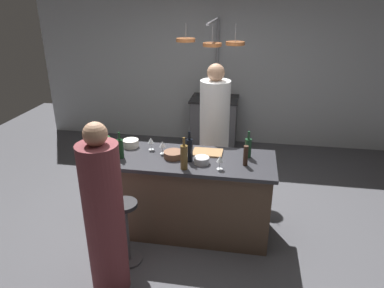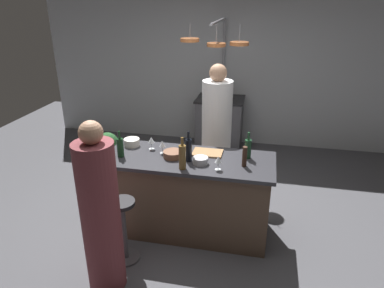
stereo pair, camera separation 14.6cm
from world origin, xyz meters
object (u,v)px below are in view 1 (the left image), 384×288
Objects in this scene: guest_left at (105,218)px; mixing_bowl_wooden at (173,155)px; potted_plant at (103,148)px; mixing_bowl_ceramic at (131,143)px; bar_stool_left at (126,229)px; wine_glass_near_right_guest at (162,145)px; chef at (214,138)px; wine_bottle_amber at (184,157)px; stove_range at (214,123)px; wine_bottle_red at (120,148)px; wine_bottle_green at (248,147)px; pepper_mill at (246,156)px; wine_glass_near_left_guest at (151,141)px; wine_bottle_dark at (189,150)px; mixing_bowl_steel at (202,160)px; cutting_board at (208,152)px; wine_glass_by_chef at (220,160)px.

guest_left is 1.05m from mixing_bowl_wooden.
guest_left is at bearing -65.93° from potted_plant.
mixing_bowl_ceramic is (-0.54, 0.21, 0.01)m from mixing_bowl_wooden.
mixing_bowl_ceramic is at bearing -53.14° from potted_plant.
bar_stool_left is 4.66× the size of wine_glass_near_right_guest.
wine_glass_near_right_guest reaches higher than mixing_bowl_ceramic.
guest_left is at bearing -112.25° from chef.
chef is 1.12m from wine_bottle_amber.
bar_stool_left reaches higher than potted_plant.
wine_glass_near_right_guest reaches higher than stove_range.
wine_bottle_red is at bearing -91.85° from mixing_bowl_ceramic.
wine_bottle_green is (1.16, 1.11, 0.27)m from guest_left.
wine_glass_near_left_guest is at bearing 168.50° from pepper_mill.
wine_bottle_red is at bearing -176.51° from wine_bottle_dark.
wine_bottle_green is 1.39× the size of mixing_bowl_wooden.
stove_range is 0.56× the size of guest_left.
mixing_bowl_steel is (0.13, -0.04, -0.09)m from wine_bottle_dark.
mixing_bowl_ceramic is at bearing 168.53° from pepper_mill.
chef is at bearing 114.68° from pepper_mill.
wine_bottle_red reaches higher than mixing_bowl_wooden.
bar_stool_left is at bearing -115.73° from chef.
wine_bottle_dark is at bearing -100.39° from chef.
wine_glass_near_left_guest is at bearing 85.06° from bar_stool_left.
wine_bottle_amber is (0.51, 0.37, 0.66)m from bar_stool_left.
pepper_mill is 1.32m from mixing_bowl_ceramic.
stove_range is 4.24× the size of pepper_mill.
pepper_mill is at bearing 4.54° from mixing_bowl_steel.
guest_left is 10.98× the size of wine_glass_near_right_guest.
wine_bottle_red is at bearing -59.22° from potted_plant.
pepper_mill is at bearing -95.31° from wine_bottle_green.
wine_glass_near_left_guest reaches higher than potted_plant.
guest_left reaches higher than bar_stool_left.
mixing_bowl_steel is at bearing 37.76° from bar_stool_left.
wine_bottle_amber is 1.61× the size of mixing_bowl_wooden.
cutting_board is 1.55× the size of mixing_bowl_wooden.
wine_bottle_green is at bearing 4.82° from wine_glass_near_right_guest.
mixing_bowl_wooden is at bearing -28.66° from wine_glass_near_left_guest.
wine_bottle_dark is 0.51m from wine_glass_near_left_guest.
guest_left is 1.36m from cutting_board.
wine_glass_by_chef is at bearing -39.59° from potted_plant.
pepper_mill is 0.21m from wine_bottle_green.
mixing_bowl_wooden is at bearing 9.61° from wine_bottle_red.
chef is 0.83m from wine_bottle_green.
chef is at bearing 79.61° from wine_bottle_dark.
wine_bottle_green is at bearing 43.55° from guest_left.
mixing_bowl_wooden is 0.33m from mixing_bowl_steel.
wine_glass_by_chef is (0.17, -1.03, 0.19)m from chef.
wine_bottle_dark reaches higher than mixing_bowl_ceramic.
wine_bottle_red is at bearing 100.39° from guest_left.
cutting_board is 2.19× the size of wine_glass_near_left_guest.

